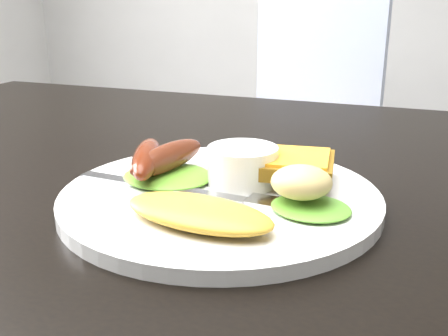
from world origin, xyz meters
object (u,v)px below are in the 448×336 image
dining_chair (302,151)px  person (273,95)px  dining_table (179,174)px  plate (220,198)px

dining_chair → person: (0.04, -0.53, 0.28)m
dining_table → plate: plate is taller
dining_table → dining_chair: (-0.08, 1.08, -0.28)m
dining_chair → plate: bearing=-72.5°
dining_chair → plate: 1.25m
dining_chair → plate: plate is taller
dining_table → person: bearing=93.9°
dining_table → plate: bearing=-49.8°
dining_chair → dining_table: bearing=-76.7°
dining_chair → plate: size_ratio=1.54×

